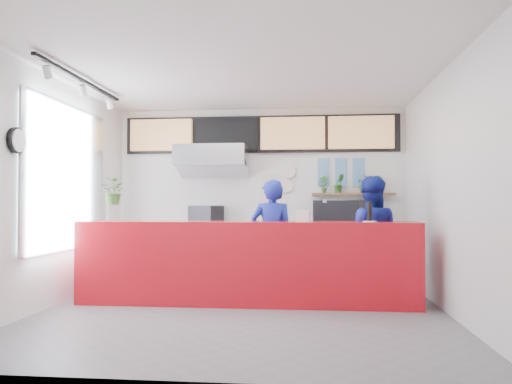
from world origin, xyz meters
The scene contains 46 objects.
floor centered at (0.00, 0.00, 0.00)m, with size 5.00×5.00×0.00m, color slate.
ceiling centered at (0.00, 0.00, 3.00)m, with size 5.00×5.00×0.00m, color silver.
wall_back centered at (0.00, 2.50, 1.50)m, with size 5.00×5.00×0.00m, color white.
wall_left centered at (-2.50, 0.00, 1.50)m, with size 5.00×5.00×0.00m, color white.
wall_right centered at (2.50, 0.00, 1.50)m, with size 5.00×5.00×0.00m, color white.
service_counter centered at (0.00, 0.40, 0.55)m, with size 4.50×0.60×1.10m, color red.
cream_band centered at (0.00, 2.49, 2.60)m, with size 5.00×0.02×0.80m, color beige.
prep_bench centered at (-0.80, 2.20, 0.45)m, with size 1.80×0.60×0.90m, color #B2B5BA.
panini_oven centered at (-0.91, 2.20, 1.10)m, with size 0.45×0.45×0.40m, color black.
extraction_hood centered at (-0.80, 2.15, 2.15)m, with size 1.20×0.70×0.35m, color #B2B5BA.
hood_lip centered at (-0.80, 2.15, 1.95)m, with size 1.20×0.70×0.08m, color #B2B5BA.
right_bench centered at (1.50, 2.20, 0.45)m, with size 1.80×0.60×0.90m, color #B2B5BA.
espresso_machine centered at (1.35, 2.20, 1.15)m, with size 0.77×0.55×0.49m, color black.
espresso_tray centered at (1.35, 2.20, 1.38)m, with size 0.60×0.41×0.06m, color #B8BBC0.
herb_shelf centered at (1.60, 2.40, 1.50)m, with size 1.40×0.18×0.04m, color brown.
menu_board_far_left centered at (-1.75, 2.38, 2.55)m, with size 1.10×0.10×0.55m, color tan.
menu_board_mid_left centered at (-0.59, 2.38, 2.55)m, with size 1.10×0.10×0.55m, color black.
menu_board_mid_right centered at (0.57, 2.38, 2.55)m, with size 1.10×0.10×0.55m, color tan.
menu_board_far_right centered at (1.73, 2.38, 2.55)m, with size 1.10×0.10×0.55m, color tan.
soffit centered at (0.00, 2.46, 2.55)m, with size 4.80×0.04×0.65m, color black.
window_pane centered at (-2.47, 0.30, 1.70)m, with size 0.04×2.20×1.90m, color silver.
window_frame centered at (-2.45, 0.30, 1.70)m, with size 0.03×2.30×2.00m, color #B2B5BA.
wall_clock_rim centered at (-2.46, -0.90, 2.05)m, with size 0.30×0.30×0.05m, color black.
wall_clock_face centered at (-2.43, -0.90, 2.05)m, with size 0.26×0.26×0.02m, color white.
track_rail centered at (-2.10, 0.00, 2.94)m, with size 0.05×2.40×0.04m, color black.
dec_plate_a centered at (0.15, 2.47, 1.75)m, with size 0.24×0.24×0.03m, color silver.
dec_plate_b centered at (0.45, 2.47, 1.65)m, with size 0.24×0.24×0.03m, color silver.
dec_plate_c centered at (0.15, 2.47, 1.45)m, with size 0.24×0.24×0.03m, color silver.
dec_plate_d centered at (0.50, 2.47, 1.90)m, with size 0.24×0.24×0.03m, color silver.
photo_frame_a centered at (1.10, 2.48, 2.00)m, with size 0.20×0.02×0.25m, color #598CBF.
photo_frame_b centered at (1.40, 2.48, 2.00)m, with size 0.20×0.02×0.25m, color #598CBF.
photo_frame_c centered at (1.70, 2.48, 2.00)m, with size 0.20×0.02×0.25m, color #598CBF.
photo_frame_d centered at (1.10, 2.48, 1.75)m, with size 0.20×0.02×0.25m, color #598CBF.
photo_frame_e centered at (1.40, 2.48, 1.75)m, with size 0.20×0.02×0.25m, color #598CBF.
photo_frame_f centered at (1.70, 2.48, 1.75)m, with size 0.20×0.02×0.25m, color #598CBF.
staff_center centered at (0.31, 0.88, 0.84)m, with size 0.61×0.40×1.68m, color navy.
staff_right centered at (1.69, 0.89, 0.86)m, with size 0.84×0.65×1.72m, color navy.
herb_a centered at (1.10, 2.40, 1.67)m, with size 0.16×0.11×0.30m, color #316924.
herb_b centered at (1.36, 2.40, 1.68)m, with size 0.18×0.15×0.33m, color #316924.
herb_c centered at (1.79, 2.40, 1.67)m, with size 0.26×0.23×0.29m, color #316924.
herb_d centered at (2.01, 2.40, 1.67)m, with size 0.17×0.15×0.30m, color #316924.
glass_vase centered at (-1.80, 0.33, 1.23)m, with size 0.21×0.21×0.25m, color white.
basil_vase centered at (-1.80, 0.33, 1.50)m, with size 0.32×0.28×0.36m, color #316924.
napkin_holder centered at (0.75, 0.32, 1.18)m, with size 0.17×0.11×0.15m, color white.
white_plate centered at (1.62, 0.38, 1.11)m, with size 0.18×0.18×0.01m, color white.
pepper_mill centered at (1.62, 0.38, 1.24)m, with size 0.06×0.06×0.25m, color black.
Camera 1 is at (0.78, -6.21, 1.34)m, focal length 35.00 mm.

